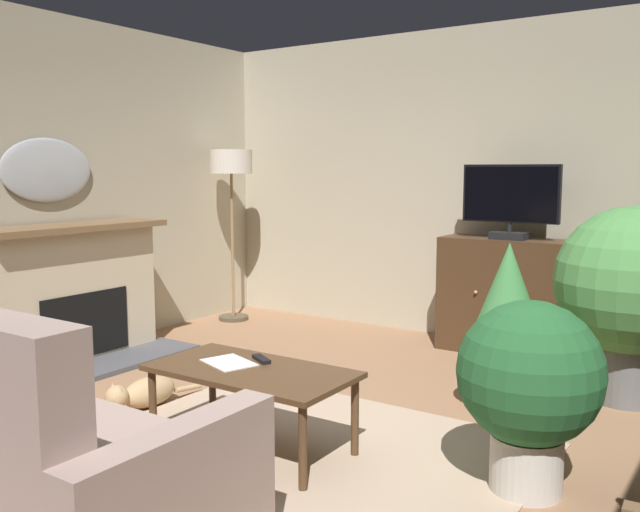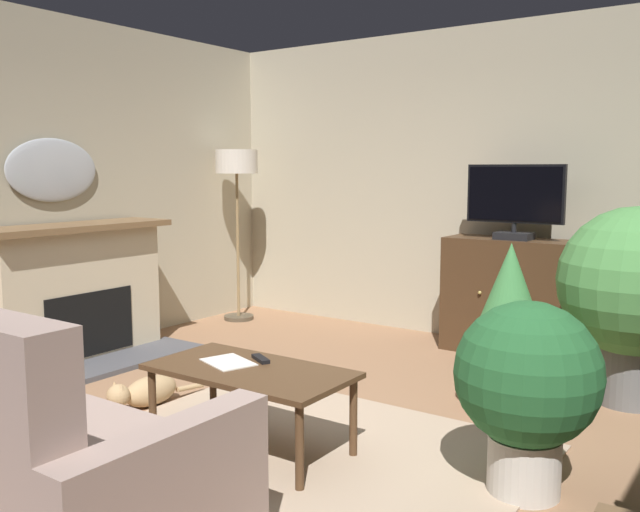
% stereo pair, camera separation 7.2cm
% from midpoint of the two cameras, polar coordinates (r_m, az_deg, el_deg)
% --- Properties ---
extents(ground_plane, '(6.22, 6.43, 0.04)m').
position_cam_midpoint_polar(ground_plane, '(4.06, -1.59, -15.69)').
color(ground_plane, '#936B4C').
extents(wall_back, '(6.22, 0.10, 2.84)m').
position_cam_midpoint_polar(wall_back, '(6.37, 14.57, 5.70)').
color(wall_back, '#B2A88E').
rests_on(wall_back, ground_plane).
extents(wall_left, '(0.10, 6.43, 2.84)m').
position_cam_midpoint_polar(wall_left, '(5.92, -24.56, 5.19)').
color(wall_left, '#B2A88E').
rests_on(wall_left, ground_plane).
extents(rug_central, '(2.41, 2.03, 0.01)m').
position_cam_midpoint_polar(rug_central, '(3.89, -1.72, -16.37)').
color(rug_central, tan).
rests_on(rug_central, ground_plane).
extents(fireplace, '(0.86, 1.66, 1.12)m').
position_cam_midpoint_polar(fireplace, '(5.94, -19.29, -3.16)').
color(fireplace, '#4C4C51').
rests_on(fireplace, ground_plane).
extents(wall_mirror_oval, '(0.06, 0.84, 0.52)m').
position_cam_midpoint_polar(wall_mirror_oval, '(6.06, -21.08, 6.69)').
color(wall_mirror_oval, '#B2B7BF').
extents(tv_cabinet, '(1.16, 0.46, 0.98)m').
position_cam_midpoint_polar(tv_cabinet, '(6.02, 16.15, -3.51)').
color(tv_cabinet, black).
rests_on(tv_cabinet, ground_plane).
extents(television, '(0.81, 0.20, 0.62)m').
position_cam_midpoint_polar(television, '(5.88, 16.27, 4.53)').
color(television, black).
rests_on(television, tv_cabinet).
extents(coffee_table, '(1.14, 0.61, 0.47)m').
position_cam_midpoint_polar(coffee_table, '(3.85, -5.30, -9.99)').
color(coffee_table, '#4C331E').
rests_on(coffee_table, ground_plane).
extents(tv_remote, '(0.17, 0.13, 0.02)m').
position_cam_midpoint_polar(tv_remote, '(3.97, -4.44, -8.54)').
color(tv_remote, black).
rests_on(tv_remote, coffee_table).
extents(folded_newspaper, '(0.36, 0.31, 0.01)m').
position_cam_midpoint_polar(folded_newspaper, '(3.96, -7.13, -8.77)').
color(folded_newspaper, silver).
rests_on(folded_newspaper, coffee_table).
extents(sofa_floral, '(1.53, 0.93, 1.07)m').
position_cam_midpoint_polar(sofa_floral, '(3.09, -21.85, -16.37)').
color(sofa_floral, '#A3897F').
rests_on(sofa_floral, ground_plane).
extents(potted_plant_on_hearth_side, '(1.00, 1.00, 1.33)m').
position_cam_midpoint_polar(potted_plant_on_hearth_side, '(4.98, 25.17, -2.43)').
color(potted_plant_on_hearth_side, slate).
rests_on(potted_plant_on_hearth_side, ground_plane).
extents(potted_plant_small_fern_corner, '(0.70, 0.70, 0.95)m').
position_cam_midpoint_polar(potted_plant_small_fern_corner, '(3.46, 17.46, -10.02)').
color(potted_plant_small_fern_corner, beige).
rests_on(potted_plant_small_fern_corner, ground_plane).
extents(potted_plant_leafy_by_curtain, '(0.60, 0.60, 1.10)m').
position_cam_midpoint_polar(potted_plant_leafy_by_curtain, '(4.61, 15.92, -4.96)').
color(potted_plant_leafy_by_curtain, '#99664C').
rests_on(potted_plant_leafy_by_curtain, ground_plane).
extents(cat, '(0.24, 0.72, 0.22)m').
position_cam_midpoint_polar(cat, '(4.74, -13.88, -10.92)').
color(cat, tan).
rests_on(cat, ground_plane).
extents(floor_lamp, '(0.43, 0.43, 1.76)m').
position_cam_midpoint_polar(floor_lamp, '(7.09, -6.66, 6.61)').
color(floor_lamp, '#4C4233').
rests_on(floor_lamp, ground_plane).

